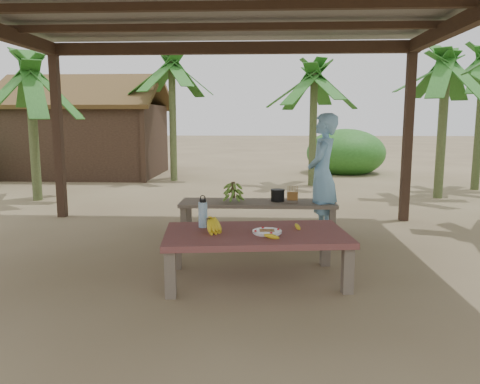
# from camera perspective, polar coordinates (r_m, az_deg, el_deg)

# --- Properties ---
(ground) EXTENTS (80.00, 80.00, 0.00)m
(ground) POSITION_cam_1_polar(r_m,az_deg,el_deg) (5.46, -3.03, -8.31)
(ground) COLOR brown
(ground) RESTS_ON ground
(pavilion) EXTENTS (6.60, 5.60, 2.95)m
(pavilion) POSITION_cam_1_polar(r_m,az_deg,el_deg) (5.33, -3.46, 21.49)
(pavilion) COLOR black
(pavilion) RESTS_ON ground
(work_table) EXTENTS (1.91, 1.21, 0.50)m
(work_table) POSITION_cam_1_polar(r_m,az_deg,el_deg) (4.70, 1.92, -5.65)
(work_table) COLOR brown
(work_table) RESTS_ON ground
(bench) EXTENTS (2.20, 0.61, 0.45)m
(bench) POSITION_cam_1_polar(r_m,az_deg,el_deg) (6.67, 2.17, -1.64)
(bench) COLOR brown
(bench) RESTS_ON ground
(ripe_banana_bunch) EXTENTS (0.30, 0.27, 0.16)m
(ripe_banana_bunch) POSITION_cam_1_polar(r_m,az_deg,el_deg) (4.65, -3.91, -3.97)
(ripe_banana_bunch) COLOR yellow
(ripe_banana_bunch) RESTS_ON work_table
(plate) EXTENTS (0.29, 0.29, 0.04)m
(plate) POSITION_cam_1_polar(r_m,az_deg,el_deg) (4.61, 3.31, -4.89)
(plate) COLOR white
(plate) RESTS_ON work_table
(loose_banana_front) EXTENTS (0.16, 0.06, 0.04)m
(loose_banana_front) POSITION_cam_1_polar(r_m,az_deg,el_deg) (4.42, 3.88, -5.43)
(loose_banana_front) COLOR yellow
(loose_banana_front) RESTS_ON work_table
(loose_banana_side) EXTENTS (0.09, 0.16, 0.04)m
(loose_banana_side) POSITION_cam_1_polar(r_m,az_deg,el_deg) (4.84, 7.03, -4.22)
(loose_banana_side) COLOR yellow
(loose_banana_side) RESTS_ON work_table
(water_flask) EXTENTS (0.09, 0.09, 0.34)m
(water_flask) POSITION_cam_1_polar(r_m,az_deg,el_deg) (4.87, -4.54, -2.65)
(water_flask) COLOR #408EC8
(water_flask) RESTS_ON work_table
(green_banana_stalk) EXTENTS (0.26, 0.26, 0.30)m
(green_banana_stalk) POSITION_cam_1_polar(r_m,az_deg,el_deg) (6.65, -0.82, 0.10)
(green_banana_stalk) COLOR #598C2D
(green_banana_stalk) RESTS_ON bench
(cooking_pot) EXTENTS (0.19, 0.19, 0.16)m
(cooking_pot) POSITION_cam_1_polar(r_m,az_deg,el_deg) (6.69, 4.61, -0.43)
(cooking_pot) COLOR black
(cooking_pot) RESTS_ON bench
(skewer_rack) EXTENTS (0.18, 0.08, 0.24)m
(skewer_rack) POSITION_cam_1_polar(r_m,az_deg,el_deg) (6.60, 6.42, -0.25)
(skewer_rack) COLOR #A57F47
(skewer_rack) RESTS_ON bench
(woman) EXTENTS (0.57, 0.71, 1.70)m
(woman) POSITION_cam_1_polar(r_m,az_deg,el_deg) (6.63, 10.00, 2.13)
(woman) COLOR #73ACD9
(woman) RESTS_ON ground
(hut) EXTENTS (4.40, 3.43, 2.85)m
(hut) POSITION_cam_1_polar(r_m,az_deg,el_deg) (14.13, -18.11, 6.42)
(hut) COLOR black
(hut) RESTS_ON ground
(banana_plant_ne) EXTENTS (1.80, 1.80, 2.94)m
(banana_plant_ne) POSITION_cam_1_polar(r_m,az_deg,el_deg) (10.38, 23.78, 12.85)
(banana_plant_ne) COLOR #596638
(banana_plant_ne) RESTS_ON ground
(banana_plant_n) EXTENTS (1.80, 1.80, 2.88)m
(banana_plant_n) POSITION_cam_1_polar(r_m,az_deg,el_deg) (11.52, 9.02, 12.73)
(banana_plant_n) COLOR #596638
(banana_plant_n) RESTS_ON ground
(banana_plant_nw) EXTENTS (1.80, 1.80, 3.25)m
(banana_plant_nw) POSITION_cam_1_polar(r_m,az_deg,el_deg) (12.40, -8.32, 14.11)
(banana_plant_nw) COLOR #596638
(banana_plant_nw) RESTS_ON ground
(banana_plant_w) EXTENTS (1.80, 1.80, 2.73)m
(banana_plant_w) POSITION_cam_1_polar(r_m,az_deg,el_deg) (10.11, -24.21, 11.75)
(banana_plant_w) COLOR #596638
(banana_plant_w) RESTS_ON ground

